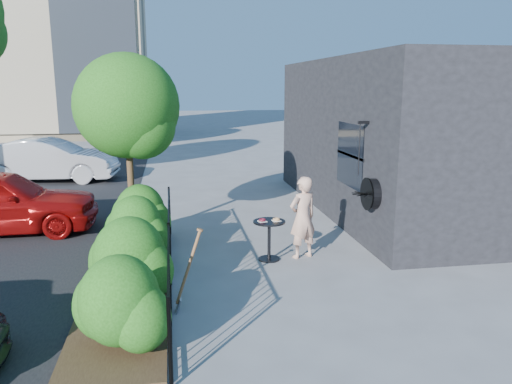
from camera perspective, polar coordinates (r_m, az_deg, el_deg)
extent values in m
plane|color=gray|center=(8.86, 0.18, -9.93)|extent=(120.00, 120.00, 0.00)
cube|color=black|center=(14.42, 19.11, 6.18)|extent=(6.00, 9.00, 4.00)
cube|color=black|center=(11.30, 10.73, 4.15)|extent=(0.04, 1.60, 1.40)
cube|color=black|center=(11.30, 10.75, 4.15)|extent=(0.05, 1.70, 0.06)
cylinder|color=black|center=(9.99, 13.09, -0.19)|extent=(0.18, 0.60, 0.60)
cylinder|color=black|center=(9.95, 12.56, -0.21)|extent=(0.03, 0.64, 0.64)
cube|color=black|center=(10.25, 12.27, 7.79)|extent=(0.25, 0.06, 0.06)
cylinder|color=black|center=(10.28, 11.72, 4.74)|extent=(0.02, 0.02, 1.05)
cylinder|color=black|center=(5.80, -9.81, -16.66)|extent=(0.05, 0.05, 1.10)
cylinder|color=black|center=(8.55, -9.84, -7.00)|extent=(0.05, 0.05, 1.10)
cylinder|color=black|center=(11.43, -9.85, -2.12)|extent=(0.05, 0.05, 1.10)
cube|color=black|center=(8.40, -9.97, -3.71)|extent=(0.03, 6.00, 0.03)
cube|color=black|center=(8.71, -9.73, -9.80)|extent=(0.03, 6.00, 0.03)
cylinder|color=black|center=(5.88, -9.81, -16.19)|extent=(0.02, 0.02, 1.04)
cylinder|color=black|center=(6.06, -9.82, -15.30)|extent=(0.02, 0.02, 1.04)
cylinder|color=black|center=(6.24, -9.82, -14.46)|extent=(0.02, 0.02, 1.04)
cylinder|color=black|center=(6.42, -9.82, -13.67)|extent=(0.02, 0.02, 1.04)
cylinder|color=black|center=(6.60, -9.82, -12.92)|extent=(0.02, 0.02, 1.04)
cylinder|color=black|center=(6.78, -9.83, -12.21)|extent=(0.02, 0.02, 1.04)
cylinder|color=black|center=(6.97, -9.83, -11.53)|extent=(0.02, 0.02, 1.04)
cylinder|color=black|center=(7.15, -9.83, -10.90)|extent=(0.02, 0.02, 1.04)
cylinder|color=black|center=(7.33, -9.83, -10.29)|extent=(0.02, 0.02, 1.04)
cylinder|color=black|center=(7.52, -9.83, -9.72)|extent=(0.02, 0.02, 1.04)
cylinder|color=black|center=(7.71, -9.83, -9.17)|extent=(0.02, 0.02, 1.04)
cylinder|color=black|center=(7.89, -9.84, -8.64)|extent=(0.02, 0.02, 1.04)
cylinder|color=black|center=(8.08, -9.84, -8.15)|extent=(0.02, 0.02, 1.04)
cylinder|color=black|center=(8.27, -9.84, -7.67)|extent=(0.02, 0.02, 1.04)
cylinder|color=black|center=(8.46, -9.84, -7.22)|extent=(0.02, 0.02, 1.04)
cylinder|color=black|center=(8.65, -9.84, -6.78)|extent=(0.02, 0.02, 1.04)
cylinder|color=black|center=(8.84, -9.84, -6.37)|extent=(0.02, 0.02, 1.04)
cylinder|color=black|center=(9.03, -9.84, -5.97)|extent=(0.02, 0.02, 1.04)
cylinder|color=black|center=(9.22, -9.84, -5.59)|extent=(0.02, 0.02, 1.04)
cylinder|color=black|center=(9.41, -9.85, -5.22)|extent=(0.02, 0.02, 1.04)
cylinder|color=black|center=(9.60, -9.85, -4.87)|extent=(0.02, 0.02, 1.04)
cylinder|color=black|center=(9.79, -9.85, -4.53)|extent=(0.02, 0.02, 1.04)
cylinder|color=black|center=(9.98, -9.85, -4.21)|extent=(0.02, 0.02, 1.04)
cylinder|color=black|center=(10.18, -9.85, -3.89)|extent=(0.02, 0.02, 1.04)
cylinder|color=black|center=(10.37, -9.85, -3.59)|extent=(0.02, 0.02, 1.04)
cylinder|color=black|center=(10.56, -9.85, -3.30)|extent=(0.02, 0.02, 1.04)
cylinder|color=black|center=(10.75, -9.85, -3.02)|extent=(0.02, 0.02, 1.04)
cylinder|color=black|center=(10.95, -9.85, -2.75)|extent=(0.02, 0.02, 1.04)
cylinder|color=black|center=(11.14, -9.85, -2.49)|extent=(0.02, 0.02, 1.04)
cylinder|color=black|center=(11.34, -9.85, -2.24)|extent=(0.02, 0.02, 1.04)
cube|color=#382616|center=(8.77, -14.37, -10.29)|extent=(1.30, 6.00, 0.08)
ellipsoid|color=#1E5112|center=(6.48, -15.30, -12.20)|extent=(1.10, 1.10, 1.24)
ellipsoid|color=#1E5112|center=(7.97, -14.23, -7.50)|extent=(1.10, 1.10, 1.24)
ellipsoid|color=#1E5112|center=(9.39, -13.55, -4.46)|extent=(1.10, 1.10, 1.24)
ellipsoid|color=#1E5112|center=(10.74, -13.08, -2.36)|extent=(1.10, 1.10, 1.24)
cylinder|color=#3F2B19|center=(11.13, -14.09, 0.74)|extent=(0.14, 0.14, 2.40)
sphere|color=#1E5112|center=(10.94, -14.54, 9.19)|extent=(2.20, 2.20, 2.20)
sphere|color=#1E5112|center=(10.74, -12.92, 7.46)|extent=(1.43, 1.43, 1.43)
cylinder|color=black|center=(9.56, 1.52, -3.42)|extent=(0.62, 0.62, 0.03)
cylinder|color=black|center=(9.67, 1.51, -5.61)|extent=(0.06, 0.06, 0.74)
cylinder|color=black|center=(9.79, 1.50, -7.65)|extent=(0.41, 0.41, 0.03)
cube|color=white|center=(9.53, 0.73, -3.36)|extent=(0.18, 0.18, 0.01)
cube|color=white|center=(9.58, 2.34, -3.28)|extent=(0.18, 0.18, 0.01)
torus|color=#4C0C20|center=(9.52, 0.73, -3.21)|extent=(0.14, 0.14, 0.05)
torus|color=tan|center=(9.57, 2.34, -3.13)|extent=(0.14, 0.14, 0.05)
imported|color=tan|center=(9.73, 5.36, -2.92)|extent=(0.69, 0.57, 1.62)
cylinder|color=brown|center=(7.49, -7.71, -8.49)|extent=(0.42, 0.05, 1.14)
cube|color=gray|center=(7.72, -8.88, -12.76)|extent=(0.10, 0.17, 0.24)
cylinder|color=brown|center=(7.32, -6.42, -4.32)|extent=(0.10, 0.09, 0.06)
imported|color=silver|center=(18.97, -22.55, 3.40)|extent=(4.74, 2.08, 1.51)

